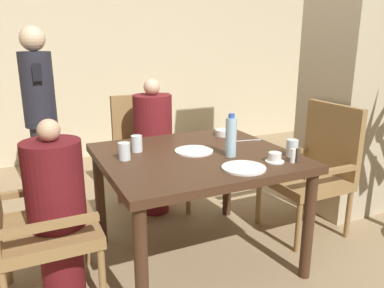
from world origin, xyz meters
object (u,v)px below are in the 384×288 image
plate_main_left (194,151)px  glass_tall_mid (124,151)px  chair_left_side (28,217)px  teacup_with_saucer (275,158)px  diner_in_far_chair (153,146)px  standing_host (41,114)px  chair_right_side (315,166)px  bowl_small (224,133)px  glass_tall_near (292,148)px  glass_tall_far (137,144)px  water_bottle (231,137)px  plate_main_right (244,168)px  chair_far_side (148,150)px  diner_in_left_chair (57,209)px

plate_main_left → glass_tall_mid: bearing=176.1°
chair_left_side → teacup_with_saucer: (1.37, -0.35, 0.26)m
diner_in_far_chair → standing_host: bearing=147.4°
chair_left_side → teacup_with_saucer: size_ratio=8.73×
chair_right_side → bowl_small: bearing=151.8°
diner_in_far_chair → glass_tall_near: diner_in_far_chair is taller
diner_in_far_chair → glass_tall_far: size_ratio=10.88×
chair_left_side → glass_tall_near: size_ratio=9.31×
diner_in_far_chair → bowl_small: size_ratio=8.73×
chair_left_side → chair_right_side: same height
plate_main_left → water_bottle: size_ratio=0.93×
teacup_with_saucer → glass_tall_near: glass_tall_near is taller
plate_main_right → glass_tall_far: (-0.44, 0.59, 0.05)m
diner_in_far_chair → chair_right_side: (1.02, -0.82, -0.07)m
glass_tall_mid → chair_right_side: bearing=-2.8°
chair_far_side → chair_left_side: bearing=-136.3°
diner_in_left_chair → diner_in_far_chair: (0.86, 0.82, 0.05)m
glass_tall_near → glass_tall_mid: 1.04m
standing_host → plate_main_left: standing_host is taller
teacup_with_saucer → diner_in_far_chair: bearing=106.7°
glass_tall_mid → glass_tall_far: same height
chair_far_side → glass_tall_far: size_ratio=9.31×
bowl_small → glass_tall_near: 0.65m
diner_in_left_chair → glass_tall_mid: bearing=9.7°
chair_far_side → glass_tall_mid: size_ratio=9.31×
water_bottle → glass_tall_mid: size_ratio=2.55×
standing_host → plate_main_left: (0.83, -1.31, -0.08)m
teacup_with_saucer → water_bottle: (-0.18, 0.21, 0.10)m
diner_in_left_chair → chair_right_side: 1.88m
glass_tall_far → glass_tall_mid: bearing=-131.5°
chair_right_side → plate_main_left: 1.04m
chair_far_side → teacup_with_saucer: size_ratio=8.73×
chair_far_side → diner_in_far_chair: diner_in_far_chair is taller
glass_tall_mid → plate_main_left: bearing=-3.9°
chair_right_side → glass_tall_near: (-0.50, -0.30, 0.28)m
chair_right_side → plate_main_left: size_ratio=3.94×
chair_right_side → bowl_small: (-0.62, 0.33, 0.25)m
standing_host → glass_tall_far: size_ratio=14.75×
chair_left_side → plate_main_left: size_ratio=3.94×
standing_host → glass_tall_far: 1.24m
glass_tall_far → glass_tall_near: bearing=-31.1°
plate_main_left → plate_main_right: bearing=-75.3°
plate_main_right → glass_tall_near: size_ratio=2.36×
chair_left_side → teacup_with_saucer: chair_left_side is taller
chair_far_side → bowl_small: chair_far_side is taller
teacup_with_saucer → glass_tall_near: (0.17, 0.05, 0.03)m
chair_right_side → diner_in_left_chair: bearing=180.0°
bowl_small → glass_tall_near: glass_tall_near is taller
chair_far_side → diner_in_left_chair: bearing=-131.6°
chair_left_side → chair_right_side: size_ratio=1.00×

